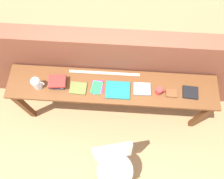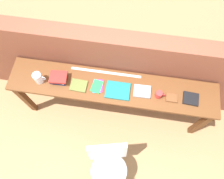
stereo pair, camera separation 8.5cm
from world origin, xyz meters
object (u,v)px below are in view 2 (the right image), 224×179
at_px(pitcher_white, 38,78).
at_px(leather_journal_brown, 172,98).
at_px(pamphlet_pile_colourful, 98,86).
at_px(book_open_centre, 118,90).
at_px(chair_white_moulded, 108,164).
at_px(mug, 159,95).
at_px(book_repair_rightmost, 191,99).
at_px(book_stack_leftmost, 58,78).
at_px(magazine_cycling, 79,85).

height_order(pitcher_white, leather_journal_brown, pitcher_white).
distance_m(pamphlet_pile_colourful, leather_journal_brown, 0.87).
distance_m(pamphlet_pile_colourful, book_open_centre, 0.24).
bearing_deg(leather_journal_brown, chair_white_moulded, -127.19).
xyz_separation_m(pamphlet_pile_colourful, mug, (0.72, -0.01, 0.04)).
distance_m(pamphlet_pile_colourful, mug, 0.72).
relative_size(book_open_centre, book_repair_rightmost, 1.61).
height_order(book_stack_leftmost, book_repair_rightmost, book_stack_leftmost).
xyz_separation_m(book_stack_leftmost, mug, (1.19, -0.03, -0.00)).
distance_m(pitcher_white, mug, 1.41).
distance_m(chair_white_moulded, magazine_cycling, 0.99).
xyz_separation_m(book_open_centre, book_repair_rightmost, (0.84, 0.02, 0.00)).
bearing_deg(leather_journal_brown, book_repair_rightmost, 6.31).
xyz_separation_m(magazine_cycling, mug, (0.94, 0.01, 0.04)).
height_order(pitcher_white, mug, pitcher_white).
bearing_deg(mug, pitcher_white, -179.51).
relative_size(book_open_centre, mug, 2.57).
relative_size(chair_white_moulded, book_open_centre, 3.15).
relative_size(magazine_cycling, book_repair_rightmost, 1.10).
xyz_separation_m(chair_white_moulded, pitcher_white, (-0.94, 0.79, 0.43)).
xyz_separation_m(chair_white_moulded, pamphlet_pile_colourful, (-0.25, 0.82, 0.36)).
relative_size(pitcher_white, magazine_cycling, 0.95).
xyz_separation_m(magazine_cycling, book_repair_rightmost, (1.31, 0.03, 0.00)).
xyz_separation_m(book_stack_leftmost, leather_journal_brown, (1.34, -0.04, -0.04)).
height_order(book_open_centre, book_repair_rightmost, book_repair_rightmost).
xyz_separation_m(pitcher_white, mug, (1.41, 0.01, -0.03)).
bearing_deg(chair_white_moulded, pamphlet_pile_colourful, 107.01).
relative_size(book_stack_leftmost, mug, 1.92).
bearing_deg(book_repair_rightmost, pitcher_white, -175.54).
bearing_deg(book_repair_rightmost, pamphlet_pile_colourful, -176.37).
bearing_deg(book_stack_leftmost, book_repair_rightmost, -0.63).
bearing_deg(magazine_cycling, chair_white_moulded, -56.38).
bearing_deg(pamphlet_pile_colourful, chair_white_moulded, -72.99).
distance_m(chair_white_moulded, book_open_centre, 0.88).
relative_size(magazine_cycling, mug, 1.76).
bearing_deg(book_stack_leftmost, leather_journal_brown, -1.66).
xyz_separation_m(pitcher_white, book_repair_rightmost, (1.78, 0.03, -0.06)).
height_order(chair_white_moulded, magazine_cycling, magazine_cycling).
relative_size(magazine_cycling, book_open_centre, 0.68).
height_order(chair_white_moulded, leather_journal_brown, leather_journal_brown).
relative_size(book_stack_leftmost, book_repair_rightmost, 1.21).
relative_size(pitcher_white, mug, 1.67).
bearing_deg(book_repair_rightmost, chair_white_moulded, -132.02).
relative_size(pitcher_white, leather_journal_brown, 1.41).
distance_m(chair_white_moulded, leather_journal_brown, 1.07).
relative_size(chair_white_moulded, pamphlet_pile_colourful, 4.65).
xyz_separation_m(magazine_cycling, leather_journal_brown, (1.09, 0.00, 0.00)).
height_order(chair_white_moulded, mug, mug).
distance_m(book_stack_leftmost, leather_journal_brown, 1.34).
distance_m(chair_white_moulded, book_repair_rightmost, 1.22).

